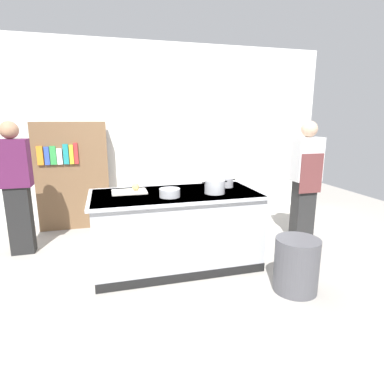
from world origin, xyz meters
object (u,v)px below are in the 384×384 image
(onion, at_px, (136,187))
(mixing_bowl, at_px, (170,193))
(trash_bin, at_px, (296,265))
(person_guest, at_px, (16,186))
(stock_pot, at_px, (215,187))
(person_chef, at_px, (305,180))
(sauce_pan, at_px, (227,183))
(bookshelf, at_px, (73,176))

(onion, height_order, mixing_bowl, onion)
(trash_bin, xyz_separation_m, person_guest, (-2.95, 1.80, 0.63))
(stock_pot, bearing_deg, mixing_bowl, -176.49)
(person_guest, bearing_deg, person_chef, 78.39)
(stock_pot, relative_size, person_guest, 0.17)
(mixing_bowl, xyz_separation_m, person_guest, (-1.79, 1.05, -0.04))
(sauce_pan, relative_size, bookshelf, 0.12)
(stock_pot, bearing_deg, sauce_pan, 45.81)
(onion, relative_size, person_chef, 0.05)
(mixing_bowl, xyz_separation_m, bookshelf, (-1.19, 1.97, -0.09))
(onion, xyz_separation_m, trash_bin, (1.50, -1.08, -0.68))
(trash_bin, relative_size, bookshelf, 0.33)
(sauce_pan, height_order, person_guest, person_guest)
(trash_bin, bearing_deg, person_chef, 53.86)
(person_chef, bearing_deg, trash_bin, 135.70)
(onion, height_order, person_chef, person_chef)
(bookshelf, bearing_deg, person_chef, -25.79)
(stock_pot, relative_size, trash_bin, 0.53)
(onion, bearing_deg, stock_pot, -19.12)
(trash_bin, bearing_deg, bookshelf, 130.89)
(mixing_bowl, distance_m, person_chef, 2.06)
(mixing_bowl, distance_m, person_guest, 2.07)
(person_chef, xyz_separation_m, person_guest, (-3.80, 0.63, -0.00))
(sauce_pan, bearing_deg, stock_pot, -134.19)
(stock_pot, bearing_deg, trash_bin, -51.22)
(sauce_pan, height_order, trash_bin, sauce_pan)
(stock_pot, relative_size, mixing_bowl, 1.30)
(mixing_bowl, height_order, person_chef, person_chef)
(stock_pot, height_order, trash_bin, stock_pot)
(onion, relative_size, sauce_pan, 0.41)
(trash_bin, xyz_separation_m, bookshelf, (-2.35, 2.72, 0.57))
(mixing_bowl, bearing_deg, onion, 135.34)
(bookshelf, bearing_deg, onion, -62.57)
(onion, distance_m, bookshelf, 1.84)
(trash_bin, relative_size, person_chef, 0.33)
(person_chef, bearing_deg, person_guest, 72.47)
(sauce_pan, xyz_separation_m, mixing_bowl, (-0.80, -0.31, -0.01))
(onion, xyz_separation_m, sauce_pan, (1.14, -0.03, -0.00))
(stock_pot, relative_size, sauce_pan, 1.43)
(trash_bin, height_order, person_guest, person_guest)
(person_guest, xyz_separation_m, bookshelf, (0.60, 0.92, -0.06))
(trash_bin, bearing_deg, onion, 144.23)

